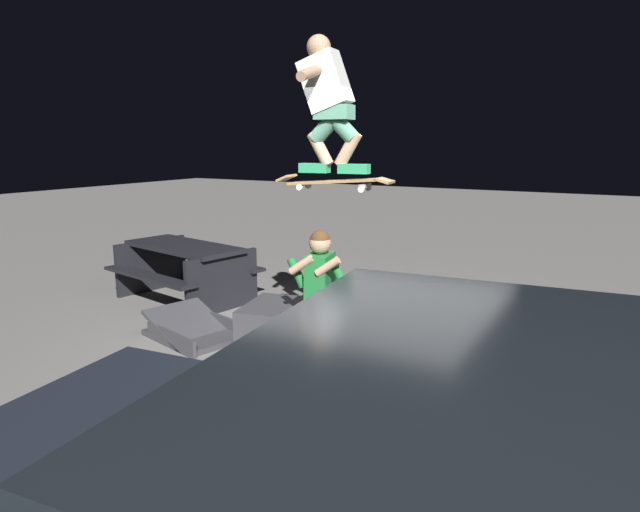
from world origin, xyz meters
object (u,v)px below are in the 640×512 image
skater_airborne (328,98)px  person_sitting_on_ledge (317,296)px  ledge_box_main (343,333)px  trash_bin (528,399)px  skateboard (334,182)px  picnic_table_back (184,263)px  kicker_ramp (194,332)px

skater_airborne → person_sitting_on_ledge: bearing=15.3°
ledge_box_main → trash_bin: trash_bin is taller
skateboard → picnic_table_back: (2.82, -1.12, -1.23)m
kicker_ramp → trash_bin: 3.61m
ledge_box_main → picnic_table_back: 2.82m
ledge_box_main → skater_airborne: skater_airborne is taller
trash_bin → person_sitting_on_ledge: bearing=-19.7°
skater_airborne → kicker_ramp: 2.89m
person_sitting_on_ledge → picnic_table_back: 2.91m
ledge_box_main → skater_airborne: size_ratio=1.80×
person_sitting_on_ledge → skateboard: size_ratio=1.25×
person_sitting_on_ledge → skater_airborne: (-0.10, -0.03, 1.71)m
skateboard → trash_bin: bearing=157.8°
ledge_box_main → kicker_ramp: ledge_box_main is taller
trash_bin → skateboard: bearing=-22.2°
skater_airborne → trash_bin: 2.76m
ledge_box_main → skateboard: bearing=104.7°
person_sitting_on_ledge → skateboard: 1.03m
picnic_table_back → trash_bin: bearing=158.2°
person_sitting_on_ledge → kicker_ramp: bearing=-3.5°
person_sitting_on_ledge → skateboard: bearing=-168.1°
kicker_ramp → skateboard: bearing=177.8°
ledge_box_main → kicker_ramp: (1.62, 0.35, -0.17)m
person_sitting_on_ledge → trash_bin: (-1.93, 0.69, -0.23)m
person_sitting_on_ledge → skater_airborne: size_ratio=1.15×
ledge_box_main → picnic_table_back: (2.71, -0.70, 0.27)m
ledge_box_main → trash_bin: size_ratio=2.10×
ledge_box_main → person_sitting_on_ledge: (0.04, 0.45, 0.48)m
trash_bin → kicker_ramp: bearing=-12.7°
skater_airborne → trash_bin: (-1.83, 0.72, -1.93)m
ledge_box_main → skater_airborne: 2.23m
person_sitting_on_ledge → trash_bin: size_ratio=1.34×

